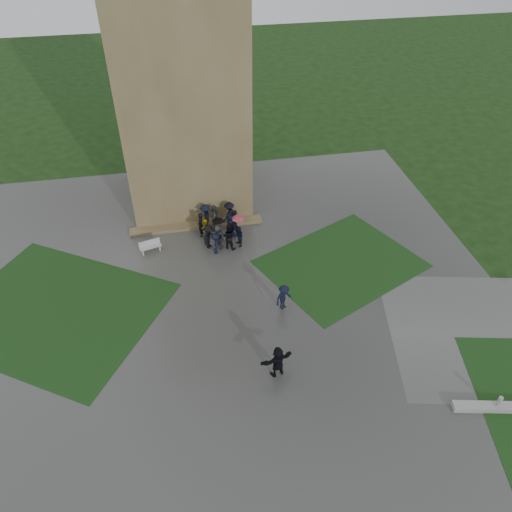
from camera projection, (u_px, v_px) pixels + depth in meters
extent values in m
plane|color=black|center=(215.00, 344.00, 26.10)|extent=(120.00, 120.00, 0.00)
cube|color=#383836|center=(211.00, 316.00, 27.61)|extent=(34.00, 34.00, 0.02)
cube|color=black|center=(56.00, 311.00, 27.92)|extent=(14.10, 13.46, 0.01)
cube|color=black|center=(341.00, 264.00, 31.10)|extent=(11.12, 10.15, 0.01)
cube|color=brown|center=(180.00, 73.00, 31.84)|extent=(8.00, 8.00, 18.00)
cube|color=brown|center=(196.00, 226.00, 34.09)|extent=(9.00, 0.80, 0.22)
cylinder|color=gray|center=(498.00, 403.00, 22.75)|extent=(0.20, 0.20, 0.90)
cube|color=#B1B2AD|center=(151.00, 247.00, 31.78)|extent=(1.44, 0.76, 0.06)
cube|color=#B1B2AD|center=(143.00, 252.00, 31.73)|extent=(0.17, 0.37, 0.39)
cube|color=#B1B2AD|center=(159.00, 247.00, 32.10)|extent=(0.17, 0.37, 0.39)
cube|color=#B1B2AD|center=(149.00, 242.00, 31.79)|extent=(1.34, 0.40, 0.37)
imported|color=black|center=(235.00, 223.00, 32.83)|extent=(0.83, 0.82, 1.93)
imported|color=black|center=(230.00, 224.00, 32.95)|extent=(0.89, 0.98, 1.67)
imported|color=black|center=(229.00, 215.00, 33.65)|extent=(1.30, 1.31, 1.89)
imported|color=#39393D|center=(214.00, 217.00, 33.49)|extent=(0.99, 0.93, 1.79)
imported|color=black|center=(206.00, 217.00, 33.39)|extent=(0.73, 1.28, 1.91)
imported|color=black|center=(201.00, 225.00, 32.86)|extent=(0.45, 0.66, 1.75)
imported|color=#C59E0B|center=(205.00, 229.00, 32.67)|extent=(0.66, 0.83, 1.50)
imported|color=black|center=(209.00, 237.00, 31.86)|extent=(1.08, 1.24, 1.72)
imported|color=black|center=(215.00, 244.00, 31.49)|extent=(0.64, 1.02, 1.47)
imported|color=#39393D|center=(219.00, 235.00, 31.87)|extent=(1.32, 1.83, 1.87)
imported|color=black|center=(229.00, 236.00, 31.80)|extent=(1.01, 0.91, 1.81)
imported|color=black|center=(239.00, 237.00, 32.07)|extent=(0.56, 0.79, 1.46)
imported|color=#EB617B|center=(238.00, 220.00, 31.25)|extent=(0.80, 0.80, 0.70)
imported|color=#5E389A|center=(234.00, 211.00, 32.20)|extent=(0.84, 0.84, 0.77)
imported|color=black|center=(218.00, 222.00, 31.24)|extent=(0.74, 0.74, 0.65)
imported|color=black|center=(284.00, 297.00, 27.61)|extent=(1.19, 1.00, 1.63)
imported|color=black|center=(278.00, 361.00, 24.01)|extent=(1.79, 1.03, 1.82)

